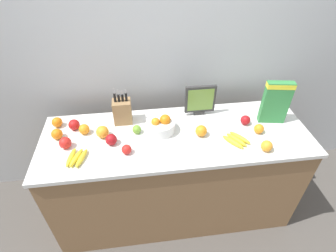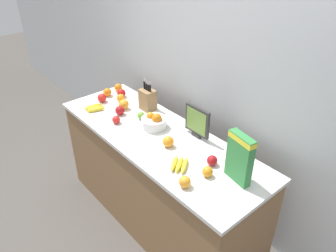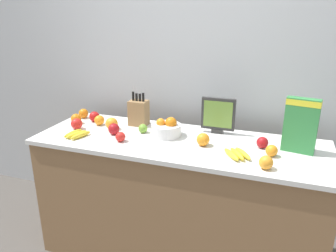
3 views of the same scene
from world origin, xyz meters
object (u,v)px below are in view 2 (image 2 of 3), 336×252
at_px(small_monitor, 197,122).
at_px(orange_near_bowl, 107,92).
at_px(banana_bunch_left, 95,108).
at_px(apple_middle, 120,110).
at_px(orange_front_right, 208,172).
at_px(cereal_box, 240,157).
at_px(apple_leftmost, 212,160).
at_px(fruit_bowl, 154,122).
at_px(banana_bunch_right, 179,165).
at_px(apple_front, 102,98).
at_px(orange_front_center, 118,87).
at_px(orange_back_center, 185,182).
at_px(knife_block, 148,99).
at_px(orange_mid_right, 124,104).
at_px(apple_rightmost, 121,93).
at_px(orange_by_cereal, 168,142).
at_px(apple_by_knife_block, 116,120).
at_px(orange_mid_left, 121,98).
at_px(apple_rear, 141,116).

relative_size(small_monitor, orange_near_bowl, 3.28).
bearing_deg(banana_bunch_left, apple_middle, 29.03).
distance_m(banana_bunch_left, orange_front_right, 1.29).
bearing_deg(orange_near_bowl, cereal_box, -0.12).
distance_m(apple_leftmost, orange_near_bowl, 1.38).
height_order(fruit_bowl, banana_bunch_right, fruit_bowl).
bearing_deg(apple_front, apple_leftmost, 3.88).
distance_m(banana_bunch_right, orange_front_center, 1.32).
xyz_separation_m(banana_bunch_left, orange_front_right, (1.28, 0.11, 0.02)).
bearing_deg(apple_leftmost, orange_back_center, -82.25).
relative_size(knife_block, orange_near_bowl, 3.83).
height_order(apple_front, orange_mid_right, orange_mid_right).
distance_m(banana_bunch_right, apple_front, 1.18).
relative_size(apple_front, orange_front_center, 1.08).
relative_size(knife_block, banana_bunch_left, 1.61).
relative_size(knife_block, orange_front_right, 4.20).
bearing_deg(orange_near_bowl, orange_front_right, -4.94).
relative_size(banana_bunch_left, apple_rightmost, 2.32).
relative_size(cereal_box, fruit_bowl, 1.64).
distance_m(banana_bunch_left, orange_by_cereal, 0.87).
height_order(apple_leftmost, orange_near_bowl, orange_near_bowl).
relative_size(banana_bunch_left, apple_by_knife_block, 2.79).
bearing_deg(orange_mid_left, fruit_bowl, -4.53).
xyz_separation_m(apple_middle, orange_mid_left, (-0.20, 0.14, -0.00)).
bearing_deg(small_monitor, apple_middle, -159.03).
xyz_separation_m(apple_leftmost, orange_by_cereal, (-0.36, -0.09, 0.01)).
bearing_deg(apple_by_knife_block, banana_bunch_right, 1.10).
height_order(apple_rightmost, orange_mid_left, apple_rightmost).
bearing_deg(apple_leftmost, orange_mid_right, -179.47).
bearing_deg(cereal_box, orange_mid_right, -169.26).
relative_size(apple_rear, apple_front, 0.79).
bearing_deg(orange_mid_right, apple_rightmost, 151.57).
xyz_separation_m(banana_bunch_left, apple_leftmost, (1.22, 0.22, 0.02)).
bearing_deg(apple_by_knife_block, orange_front_center, 145.35).
bearing_deg(orange_near_bowl, apple_leftmost, -0.61).
distance_m(apple_by_knife_block, orange_mid_left, 0.39).
height_order(fruit_bowl, orange_back_center, fruit_bowl).
bearing_deg(orange_mid_left, banana_bunch_right, -12.17).
relative_size(banana_bunch_left, orange_by_cereal, 2.23).
relative_size(apple_middle, orange_front_center, 1.05).
distance_m(knife_block, orange_front_center, 0.49).
bearing_deg(fruit_bowl, apple_by_knife_block, -141.50).
xyz_separation_m(orange_mid_right, orange_near_bowl, (-0.32, 0.02, -0.01)).
distance_m(banana_bunch_left, apple_rear, 0.46).
bearing_deg(cereal_box, knife_block, -177.21).
bearing_deg(fruit_bowl, banana_bunch_right, -19.97).
relative_size(apple_leftmost, apple_front, 0.89).
relative_size(knife_block, apple_rightmost, 3.73).
height_order(apple_middle, apple_rear, apple_middle).
bearing_deg(apple_front, banana_bunch_right, -4.64).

